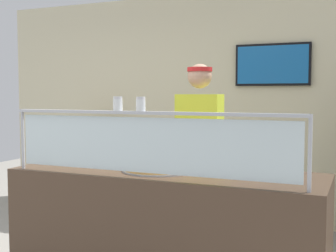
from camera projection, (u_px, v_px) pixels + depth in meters
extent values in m
cube|color=beige|center=(244.00, 107.00, 5.26)|extent=(6.64, 0.08, 2.70)
cube|color=black|center=(272.00, 65.00, 5.03)|extent=(0.83, 0.04, 0.47)
cube|color=#1966B2|center=(272.00, 65.00, 5.01)|extent=(0.78, 0.01, 0.42)
cube|color=#4C3828|center=(166.00, 236.00, 3.25)|extent=(2.24, 0.74, 0.95)
cylinder|color=#B2B5BC|center=(23.00, 139.00, 3.32)|extent=(0.02, 0.02, 0.44)
cylinder|color=#B2B5BC|center=(310.00, 154.00, 2.51)|extent=(0.02, 0.02, 0.44)
cube|color=silver|center=(146.00, 145.00, 2.91)|extent=(1.98, 0.01, 0.36)
cube|color=#B2B5BC|center=(146.00, 113.00, 2.90)|extent=(2.04, 0.06, 0.02)
cylinder|color=#9EA0A8|center=(158.00, 170.00, 3.23)|extent=(0.51, 0.51, 0.01)
cylinder|color=tan|center=(158.00, 168.00, 3.23)|extent=(0.49, 0.49, 0.02)
cylinder|color=#D65B2D|center=(158.00, 166.00, 3.23)|extent=(0.43, 0.43, 0.01)
cube|color=#ADAFB7|center=(151.00, 166.00, 3.23)|extent=(0.09, 0.28, 0.01)
cylinder|color=white|center=(118.00, 105.00, 2.98)|extent=(0.06, 0.06, 0.08)
cylinder|color=white|center=(118.00, 107.00, 2.98)|extent=(0.05, 0.05, 0.05)
cylinder|color=silver|center=(118.00, 98.00, 2.97)|extent=(0.06, 0.06, 0.02)
cylinder|color=white|center=(141.00, 105.00, 2.91)|extent=(0.06, 0.06, 0.08)
cylinder|color=red|center=(141.00, 107.00, 2.91)|extent=(0.05, 0.05, 0.05)
cylinder|color=silver|center=(141.00, 98.00, 2.91)|extent=(0.06, 0.06, 0.02)
cylinder|color=#23232D|center=(187.00, 210.00, 3.98)|extent=(0.13, 0.13, 0.95)
cylinder|color=#23232D|center=(211.00, 213.00, 3.89)|extent=(0.13, 0.13, 0.95)
cube|color=#D8EA33|center=(199.00, 126.00, 3.88)|extent=(0.38, 0.21, 0.55)
sphere|color=tan|center=(200.00, 76.00, 3.85)|extent=(0.21, 0.21, 0.21)
cylinder|color=red|center=(200.00, 69.00, 3.84)|extent=(0.21, 0.21, 0.04)
cylinder|color=tan|center=(211.00, 140.00, 3.61)|extent=(0.08, 0.34, 0.08)
cube|color=#B7BABF|center=(84.00, 178.00, 5.63)|extent=(0.70, 0.55, 0.89)
cube|color=tan|center=(85.00, 141.00, 5.59)|extent=(0.43, 0.43, 0.04)
cube|color=tan|center=(83.00, 137.00, 5.60)|extent=(0.44, 0.44, 0.04)
cube|color=tan|center=(83.00, 134.00, 5.59)|extent=(0.43, 0.43, 0.04)
cube|color=tan|center=(83.00, 130.00, 5.59)|extent=(0.44, 0.44, 0.04)
cube|color=tan|center=(84.00, 127.00, 5.58)|extent=(0.44, 0.44, 0.04)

